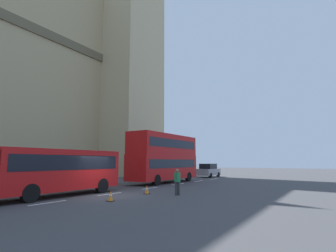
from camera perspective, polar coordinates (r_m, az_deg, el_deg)
ground_plane at (r=18.45m, az=-13.81°, el=-14.06°), size 160.00×160.00×0.00m
lane_centre_marking at (r=18.96m, az=-12.21°, el=-13.91°), size 39.00×0.16×0.01m
double_decker_bus at (r=27.93m, az=-0.74°, el=-6.41°), size 9.73×2.54×4.90m
sedan_lead at (r=38.50m, az=8.65°, el=-9.30°), size 4.40×1.86×1.85m
traffic_cone_west at (r=15.55m, az=-12.09°, el=-14.33°), size 0.36×0.36×0.58m
traffic_cone_middle at (r=18.60m, az=-4.50°, el=-13.32°), size 0.36×0.36×0.58m
pedestrian_near_cones at (r=17.80m, az=1.98°, el=-11.56°), size 0.40×0.47×1.69m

